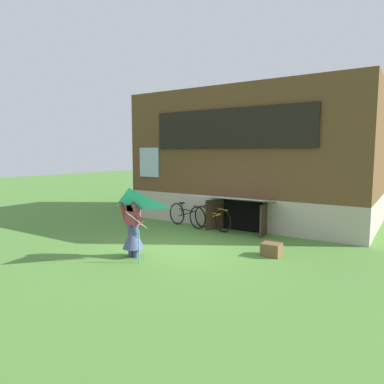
{
  "coord_description": "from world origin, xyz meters",
  "views": [
    {
      "loc": [
        5.23,
        -7.32,
        2.54
      ],
      "look_at": [
        -0.0,
        0.76,
        1.45
      ],
      "focal_mm": 32.82,
      "sensor_mm": 36.0,
      "label": 1
    }
  ],
  "objects": [
    {
      "name": "log_house",
      "position": [
        -0.0,
        5.27,
        2.37
      ],
      "size": [
        8.46,
        5.66,
        4.74
      ],
      "color": "#ADA393",
      "rests_on": "ground_plane"
    },
    {
      "name": "kite",
      "position": [
        -0.04,
        -1.71,
        1.29
      ],
      "size": [
        1.24,
        1.27,
        1.61
      ],
      "color": "#2DB2CC",
      "rests_on": "ground_plane"
    },
    {
      "name": "bicycle_yellow",
      "position": [
        -0.4,
        2.6,
        0.38
      ],
      "size": [
        1.68,
        0.56,
        0.79
      ],
      "rotation": [
        0.0,
        0.0,
        -0.3
      ],
      "color": "black",
      "rests_on": "ground_plane"
    },
    {
      "name": "bicycle_black",
      "position": [
        -1.37,
        2.55,
        0.4
      ],
      "size": [
        1.76,
        0.46,
        0.82
      ],
      "rotation": [
        0.0,
        0.0,
        -0.23
      ],
      "color": "black",
      "rests_on": "ground_plane"
    },
    {
      "name": "wooden_crate",
      "position": [
        2.3,
        0.81,
        0.16
      ],
      "size": [
        0.45,
        0.38,
        0.32
      ],
      "primitive_type": "cube",
      "color": "brown",
      "rests_on": "ground_plane"
    },
    {
      "name": "person",
      "position": [
        -0.5,
        -1.1,
        0.67
      ],
      "size": [
        0.61,
        0.52,
        1.58
      ],
      "rotation": [
        0.0,
        0.0,
        0.43
      ],
      "color": "#474C75",
      "rests_on": "ground_plane"
    },
    {
      "name": "ground_plane",
      "position": [
        0.0,
        0.0,
        0.0
      ],
      "size": [
        60.0,
        60.0,
        0.0
      ],
      "primitive_type": "plane",
      "color": "#4C7F33"
    }
  ]
}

